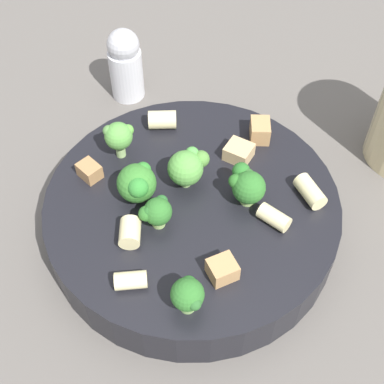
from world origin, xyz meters
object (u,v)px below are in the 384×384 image
(chicken_chunk_0, at_px, (239,152))
(chicken_chunk_2, at_px, (89,171))
(broccoli_floret_0, at_px, (156,212))
(broccoli_floret_1, at_px, (191,166))
(rigatoni_1, at_px, (130,232))
(chicken_chunk_3, at_px, (260,130))
(broccoli_floret_2, at_px, (247,185))
(broccoli_floret_5, at_px, (137,183))
(broccoli_floret_3, at_px, (119,136))
(pasta_bowl, at_px, (192,212))
(rigatoni_2, at_px, (167,119))
(rigatoni_3, at_px, (131,280))
(rigatoni_4, at_px, (310,191))
(broccoli_floret_4, at_px, (188,295))
(pepper_shaker, at_px, (125,64))
(rigatoni_0, at_px, (274,217))
(chicken_chunk_1, at_px, (220,270))

(chicken_chunk_0, xyz_separation_m, chicken_chunk_2, (0.02, 0.13, -0.00))
(chicken_chunk_2, bearing_deg, broccoli_floret_0, -147.78)
(broccoli_floret_1, relative_size, chicken_chunk_0, 1.56)
(rigatoni_1, height_order, chicken_chunk_3, chicken_chunk_3)
(broccoli_floret_2, relative_size, broccoli_floret_5, 0.92)
(broccoli_floret_3, bearing_deg, pasta_bowl, -146.82)
(broccoli_floret_2, xyz_separation_m, chicken_chunk_3, (0.06, -0.04, -0.01))
(broccoli_floret_2, height_order, rigatoni_2, broccoli_floret_2)
(broccoli_floret_5, bearing_deg, rigatoni_3, 162.34)
(pasta_bowl, height_order, rigatoni_4, rigatoni_4)
(broccoli_floret_4, relative_size, broccoli_floret_5, 0.88)
(pasta_bowl, bearing_deg, broccoli_floret_1, -15.54)
(pepper_shaker, bearing_deg, broccoli_floret_1, -174.17)
(rigatoni_0, xyz_separation_m, rigatoni_3, (-0.02, 0.12, -0.00))
(broccoli_floret_5, xyz_separation_m, chicken_chunk_1, (-0.09, -0.04, -0.01))
(pepper_shaker, bearing_deg, rigatoni_3, 168.14)
(broccoli_floret_4, bearing_deg, broccoli_floret_3, 4.53)
(broccoli_floret_3, xyz_separation_m, broccoli_floret_5, (-0.05, -0.00, -0.00))
(broccoli_floret_4, height_order, chicken_chunk_1, broccoli_floret_4)
(rigatoni_1, bearing_deg, rigatoni_3, 167.47)
(broccoli_floret_4, relative_size, chicken_chunk_3, 1.38)
(rigatoni_4, bearing_deg, broccoli_floret_0, 85.08)
(pasta_bowl, height_order, broccoli_floret_5, broccoli_floret_5)
(broccoli_floret_2, bearing_deg, pasta_bowl, 73.07)
(rigatoni_0, bearing_deg, rigatoni_2, 20.70)
(broccoli_floret_0, height_order, chicken_chunk_3, broccoli_floret_0)
(chicken_chunk_0, relative_size, pepper_shaker, 0.28)
(broccoli_floret_1, xyz_separation_m, rigatoni_1, (-0.04, 0.06, -0.01))
(broccoli_floret_0, distance_m, broccoli_floret_4, 0.08)
(broccoli_floret_2, bearing_deg, broccoli_floret_3, 47.04)
(broccoli_floret_2, distance_m, broccoli_floret_4, 0.11)
(rigatoni_4, xyz_separation_m, chicken_chunk_3, (0.08, 0.01, 0.00))
(rigatoni_1, bearing_deg, rigatoni_0, -99.56)
(broccoli_floret_4, relative_size, rigatoni_3, 1.32)
(rigatoni_0, bearing_deg, rigatoni_4, -68.31)
(broccoli_floret_4, bearing_deg, pasta_bowl, -19.03)
(broccoli_floret_0, height_order, rigatoni_2, broccoli_floret_0)
(chicken_chunk_0, xyz_separation_m, chicken_chunk_3, (0.02, -0.03, 0.00))
(broccoli_floret_2, relative_size, broccoli_floret_4, 1.04)
(pepper_shaker, bearing_deg, chicken_chunk_2, 156.06)
(rigatoni_4, bearing_deg, rigatoni_2, 37.01)
(pepper_shaker, bearing_deg, broccoli_floret_5, 170.73)
(chicken_chunk_0, bearing_deg, rigatoni_3, 128.86)
(pasta_bowl, height_order, broccoli_floret_1, broccoli_floret_1)
(rigatoni_3, bearing_deg, pepper_shaker, -11.86)
(broccoli_floret_3, relative_size, rigatoni_1, 1.63)
(broccoli_floret_5, relative_size, chicken_chunk_1, 1.76)
(broccoli_floret_2, xyz_separation_m, rigatoni_1, (-0.01, 0.10, -0.01))
(pasta_bowl, xyz_separation_m, chicken_chunk_1, (-0.07, 0.00, 0.02))
(broccoli_floret_1, height_order, broccoli_floret_3, same)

